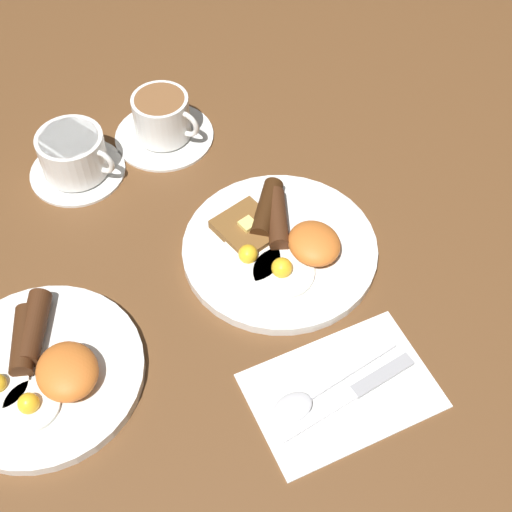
% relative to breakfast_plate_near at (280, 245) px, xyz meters
% --- Properties ---
extents(ground_plane, '(3.00, 3.00, 0.00)m').
position_rel_breakfast_plate_near_xyz_m(ground_plane, '(-0.00, 0.00, -0.01)').
color(ground_plane, brown).
extents(breakfast_plate_near, '(0.27, 0.27, 0.05)m').
position_rel_breakfast_plate_near_xyz_m(breakfast_plate_near, '(0.00, 0.00, 0.00)').
color(breakfast_plate_near, white).
rests_on(breakfast_plate_near, ground_plane).
extents(breakfast_plate_far, '(0.25, 0.25, 0.05)m').
position_rel_breakfast_plate_near_xyz_m(breakfast_plate_far, '(-0.03, 0.34, 0.00)').
color(breakfast_plate_far, white).
rests_on(breakfast_plate_far, ground_plane).
extents(teacup_near, '(0.15, 0.15, 0.08)m').
position_rel_breakfast_plate_near_xyz_m(teacup_near, '(0.28, 0.05, 0.02)').
color(teacup_near, white).
rests_on(teacup_near, ground_plane).
extents(teacup_far, '(0.14, 0.14, 0.07)m').
position_rel_breakfast_plate_near_xyz_m(teacup_far, '(0.27, 0.19, 0.02)').
color(teacup_far, white).
rests_on(teacup_far, ground_plane).
extents(napkin, '(0.16, 0.23, 0.01)m').
position_rel_breakfast_plate_near_xyz_m(napkin, '(-0.22, 0.04, -0.01)').
color(napkin, white).
rests_on(napkin, ground_plane).
extents(knife, '(0.03, 0.19, 0.01)m').
position_rel_breakfast_plate_near_xyz_m(knife, '(-0.23, 0.03, -0.01)').
color(knife, silver).
rests_on(knife, napkin).
extents(spoon, '(0.04, 0.18, 0.01)m').
position_rel_breakfast_plate_near_xyz_m(spoon, '(-0.21, 0.09, -0.01)').
color(spoon, silver).
rests_on(spoon, napkin).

